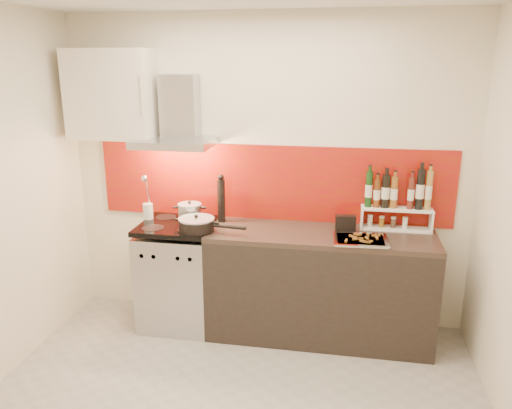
% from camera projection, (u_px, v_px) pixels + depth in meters
% --- Properties ---
extents(back_wall, '(3.40, 0.02, 2.60)m').
position_uv_depth(back_wall, '(265.00, 173.00, 4.22)').
color(back_wall, silver).
rests_on(back_wall, ground).
extents(backsplash, '(3.00, 0.02, 0.64)m').
position_uv_depth(backsplash, '(271.00, 183.00, 4.22)').
color(backsplash, '#932508').
rests_on(backsplash, back_wall).
extents(range_stove, '(0.60, 0.60, 0.91)m').
position_uv_depth(range_stove, '(179.00, 275.00, 4.28)').
color(range_stove, '#B7B7BA').
rests_on(range_stove, ground).
extents(counter, '(1.80, 0.60, 0.90)m').
position_uv_depth(counter, '(319.00, 285.00, 4.08)').
color(counter, black).
rests_on(counter, ground).
extents(range_hood, '(0.62, 0.50, 0.61)m').
position_uv_depth(range_hood, '(178.00, 121.00, 4.06)').
color(range_hood, '#B7B7BA').
rests_on(range_hood, back_wall).
extents(upper_cabinet, '(0.70, 0.35, 0.72)m').
position_uv_depth(upper_cabinet, '(112.00, 94.00, 4.09)').
color(upper_cabinet, silver).
rests_on(upper_cabinet, back_wall).
extents(stock_pot, '(0.20, 0.20, 0.17)m').
position_uv_depth(stock_pot, '(190.00, 212.00, 4.20)').
color(stock_pot, '#B7B7BA').
rests_on(stock_pot, range_stove).
extents(saute_pan, '(0.56, 0.29, 0.13)m').
position_uv_depth(saute_pan, '(197.00, 224.00, 3.97)').
color(saute_pan, black).
rests_on(saute_pan, range_stove).
extents(utensil_jar, '(0.09, 0.13, 0.41)m').
position_uv_depth(utensil_jar, '(148.00, 206.00, 4.24)').
color(utensil_jar, silver).
rests_on(utensil_jar, range_stove).
extents(pepper_mill, '(0.06, 0.06, 0.41)m').
position_uv_depth(pepper_mill, '(221.00, 199.00, 4.18)').
color(pepper_mill, black).
rests_on(pepper_mill, counter).
extents(step_shelf, '(0.56, 0.15, 0.51)m').
position_uv_depth(step_shelf, '(397.00, 202.00, 3.97)').
color(step_shelf, white).
rests_on(step_shelf, counter).
extents(caddy_box, '(0.17, 0.09, 0.14)m').
position_uv_depth(caddy_box, '(345.00, 224.00, 3.99)').
color(caddy_box, black).
rests_on(caddy_box, counter).
extents(baking_tray, '(0.42, 0.33, 0.03)m').
position_uv_depth(baking_tray, '(361.00, 240.00, 3.75)').
color(baking_tray, silver).
rests_on(baking_tray, counter).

